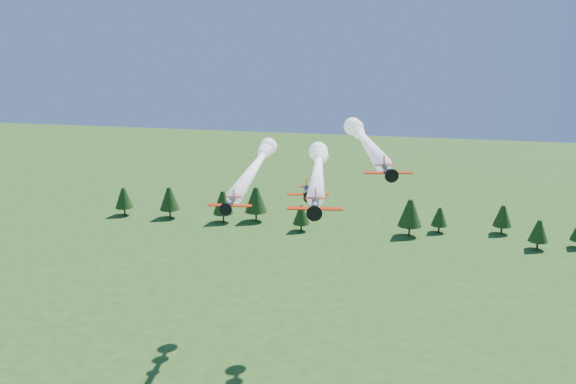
% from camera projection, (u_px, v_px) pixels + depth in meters
% --- Properties ---
extents(plane_lead, '(11.65, 44.65, 3.70)m').
position_uv_depth(plane_lead, '(318.00, 166.00, 110.20)').
color(plane_lead, black).
rests_on(plane_lead, ground).
extents(plane_left, '(10.92, 52.12, 3.70)m').
position_uv_depth(plane_left, '(258.00, 163.00, 123.58)').
color(plane_left, black).
rests_on(plane_left, ground).
extents(plane_right, '(15.14, 47.13, 3.70)m').
position_uv_depth(plane_right, '(364.00, 138.00, 118.18)').
color(plane_right, black).
rests_on(plane_right, ground).
extents(plane_slot, '(6.77, 7.48, 2.37)m').
position_uv_depth(plane_slot, '(308.00, 192.00, 101.58)').
color(plane_slot, black).
rests_on(plane_slot, ground).
extents(treeline, '(170.77, 19.25, 11.93)m').
position_uv_depth(treeline, '(337.00, 210.00, 210.09)').
color(treeline, '#382314').
rests_on(treeline, ground).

